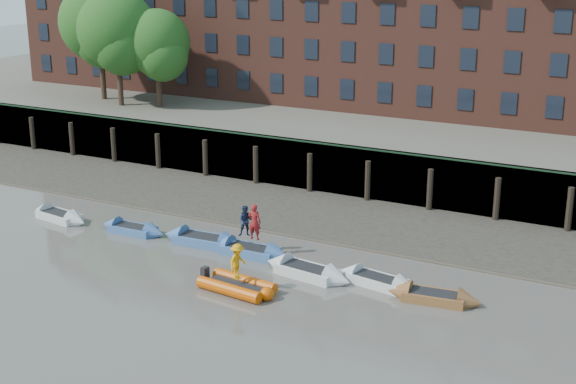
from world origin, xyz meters
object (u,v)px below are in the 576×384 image
Objects in this scene: rowboat_0 at (59,216)px; rowboat_2 at (203,240)px; person_rower_b at (246,221)px; person_rib_crew at (237,262)px; rib_tender at (240,286)px; rowboat_1 at (133,229)px; person_rower_a at (254,222)px; rowboat_6 at (434,297)px; rowboat_4 at (307,271)px; rowboat_5 at (377,281)px; rowboat_3 at (250,251)px.

rowboat_2 is (9.64, 0.54, 0.02)m from rowboat_0.
person_rib_crew is at bearing -93.13° from person_rower_b.
rowboat_0 is 15.02m from rib_tender.
rowboat_0 is 5.18m from rowboat_1.
person_rower_a reaches higher than rib_tender.
rowboat_2 is 2.61× the size of person_rower_a.
rowboat_0 is 1.08× the size of rowboat_1.
rowboat_1 is at bearing 162.99° from rib_tender.
person_rib_crew is (9.25, -3.97, 1.25)m from rowboat_1.
rowboat_6 reaches higher than rib_tender.
person_rower_b is (7.08, 0.41, 1.51)m from rowboat_1.
person_rower_b is at bearing 170.06° from rowboat_4.
rowboat_4 is 1.12× the size of rowboat_6.
rowboat_5 is at bearing 7.78° from rowboat_0.
person_rower_a is (-6.96, 0.55, 1.62)m from rowboat_5.
rib_tender is (9.35, -4.01, 0.07)m from rowboat_1.
rowboat_3 is at bearing 23.95° from person_rib_crew.
rowboat_6 is (17.59, -0.82, 0.01)m from rowboat_1.
rib_tender is at bearing -135.68° from rowboat_5.
person_rower_b is at bearing 26.76° from person_rib_crew.
rowboat_4 is (3.83, -1.08, 0.01)m from rowboat_3.
person_rib_crew is at bearing -116.16° from rowboat_4.
rowboat_2 is 1.28× the size of rib_tender.
rowboat_2 is at bearing 177.25° from rowboat_4.
rowboat_3 is 4.67m from person_rib_crew.
person_rib_crew is (14.43, -3.76, 1.23)m from rowboat_0.
rowboat_2 is 1.10× the size of rowboat_5.
rowboat_3 is 1.55m from person_rower_b.
person_rower_a is (7.70, 0.22, 1.63)m from rowboat_1.
rowboat_3 is 1.05× the size of rowboat_6.
rowboat_2 is 6.54m from rib_tender.
person_rower_b reaches higher than rowboat_5.
person_rower_b reaches higher than rowboat_1.
person_rower_a is at bearing 20.70° from person_rib_crew.
rowboat_0 is at bearing 171.38° from rowboat_6.
rib_tender is at bearing -6.51° from rowboat_0.
rowboat_4 reaches higher than rowboat_0.
rowboat_2 is 2.99× the size of person_rower_b.
rowboat_6 is 2.59× the size of person_rib_crew.
rowboat_0 is at bearing -178.89° from rowboat_3.
rowboat_6 is 2.36× the size of person_rower_a.
rowboat_5 is 6.65m from person_rib_crew.
rowboat_1 is 10.14m from person_rib_crew.
person_rower_a is (-9.88, 1.04, 1.62)m from rowboat_6.
rowboat_3 is (2.99, -0.16, -0.01)m from rowboat_2.
person_rower_b is 0.96× the size of person_rib_crew.
rowboat_1 is 0.94× the size of rowboat_6.
rowboat_4 is 4.08m from person_rower_a.
rowboat_1 is 7.88m from person_rower_a.
rowboat_1 is 0.89× the size of rowboat_3.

